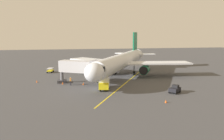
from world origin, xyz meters
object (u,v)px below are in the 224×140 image
at_px(safety_cone_nose_right, 166,101).
at_px(safety_cone_nose_left, 63,83).
at_px(airplane, 122,61).
at_px(box_truck_near_nose, 104,82).
at_px(box_truck_rear_apron, 73,66).
at_px(baggage_cart_starboard_side, 50,70).
at_px(safety_cone_wing_port, 83,84).
at_px(tug_portside, 175,89).
at_px(safety_cone_wing_starboard, 37,81).
at_px(ground_crew_marshaller, 71,81).
at_px(jet_bridge, 84,67).

bearing_deg(safety_cone_nose_right, safety_cone_nose_left, -45.10).
height_order(airplane, safety_cone_nose_left, airplane).
distance_m(safety_cone_nose_left, safety_cone_nose_right, 23.70).
height_order(box_truck_near_nose, safety_cone_nose_left, box_truck_near_nose).
bearing_deg(box_truck_rear_apron, baggage_cart_starboard_side, 12.02).
xyz_separation_m(safety_cone_nose_right, safety_cone_wing_port, (12.28, -15.28, 0.00)).
bearing_deg(box_truck_near_nose, box_truck_rear_apron, -75.94).
xyz_separation_m(tug_portside, safety_cone_wing_starboard, (26.81, -14.35, -0.43)).
bearing_deg(tug_portside, airplane, -71.15).
relative_size(airplane, box_truck_rear_apron, 7.48).
bearing_deg(safety_cone_wing_starboard, safety_cone_nose_right, 138.81).
bearing_deg(ground_crew_marshaller, safety_cone_wing_starboard, -28.99).
xyz_separation_m(ground_crew_marshaller, safety_cone_nose_left, (1.73, -1.23, -0.61)).
height_order(safety_cone_wing_port, safety_cone_wing_starboard, same).
xyz_separation_m(jet_bridge, ground_crew_marshaller, (3.03, 0.27, -2.88)).
xyz_separation_m(airplane, safety_cone_wing_starboard, (20.78, 3.33, -3.73)).
xyz_separation_m(baggage_cart_starboard_side, safety_cone_wing_port, (-8.37, 17.58, -0.38)).
bearing_deg(safety_cone_nose_right, safety_cone_wing_port, -51.22).
xyz_separation_m(ground_crew_marshaller, safety_cone_nose_right, (-14.99, 15.56, -0.61)).
relative_size(safety_cone_nose_right, safety_cone_wing_starboard, 1.00).
bearing_deg(safety_cone_wing_port, ground_crew_marshaller, -5.88).
bearing_deg(safety_cone_wing_port, safety_cone_wing_starboard, -23.52).
distance_m(baggage_cart_starboard_side, safety_cone_wing_starboard, 13.24).
height_order(baggage_cart_starboard_side, safety_cone_wing_starboard, baggage_cart_starboard_side).
height_order(box_truck_near_nose, safety_cone_wing_port, box_truck_near_nose).
bearing_deg(airplane, tug_portside, 108.85).
bearing_deg(box_truck_rear_apron, safety_cone_wing_port, 96.01).
bearing_deg(tug_portside, box_truck_rear_apron, -57.28).
bearing_deg(tug_portside, safety_cone_nose_right, 52.04).
xyz_separation_m(tug_portside, box_truck_rear_apron, (18.50, -28.80, 0.68)).
xyz_separation_m(box_truck_rear_apron, safety_cone_wing_starboard, (8.31, 14.45, -1.11)).
bearing_deg(box_truck_rear_apron, safety_cone_wing_starboard, 60.09).
distance_m(box_truck_rear_apron, safety_cone_nose_right, 37.09).
relative_size(airplane, jet_bridge, 3.39).
xyz_separation_m(jet_bridge, safety_cone_nose_right, (-11.97, 15.83, -3.49)).
bearing_deg(box_truck_rear_apron, airplane, 138.26).
relative_size(ground_crew_marshaller, safety_cone_nose_right, 3.11).
distance_m(box_truck_rear_apron, safety_cone_wing_port, 19.07).
height_order(tug_portside, safety_cone_wing_port, tug_portside).
bearing_deg(safety_cone_nose_left, jet_bridge, 168.59).
bearing_deg(safety_cone_nose_left, airplane, -157.07).
relative_size(box_truck_near_nose, safety_cone_nose_left, 8.91).
height_order(tug_portside, safety_cone_wing_starboard, tug_portside).
xyz_separation_m(jet_bridge, tug_portside, (-16.20, 10.41, -3.06)).
bearing_deg(safety_cone_nose_right, safety_cone_wing_starboard, -41.19).
relative_size(box_truck_rear_apron, safety_cone_wing_starboard, 8.96).
height_order(airplane, tug_portside, airplane).
bearing_deg(jet_bridge, safety_cone_wing_starboard, -20.36).
xyz_separation_m(jet_bridge, box_truck_near_nose, (-3.58, 5.09, -2.38)).
bearing_deg(airplane, ground_crew_marshaller, 29.75).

